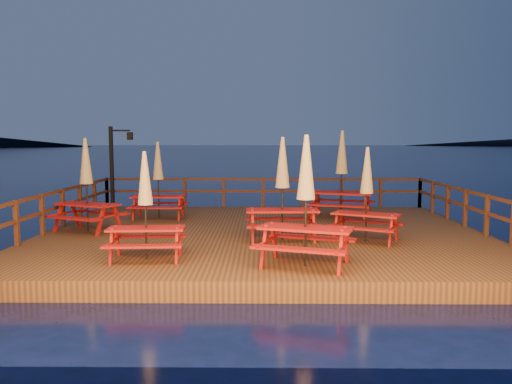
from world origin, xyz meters
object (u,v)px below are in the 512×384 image
at_px(picnic_table_0, 158,179).
at_px(picnic_table_2, 367,193).
at_px(lamp_post, 116,160).
at_px(picnic_table_1, 86,183).

xyz_separation_m(picnic_table_0, picnic_table_2, (5.88, -3.51, -0.06)).
height_order(lamp_post, picnic_table_0, lamp_post).
xyz_separation_m(lamp_post, picnic_table_0, (2.05, -2.44, -0.52)).
bearing_deg(picnic_table_0, picnic_table_2, -30.40).
bearing_deg(picnic_table_0, lamp_post, 130.49).
bearing_deg(lamp_post, picnic_table_0, -49.96).
distance_m(picnic_table_0, picnic_table_2, 6.85).
relative_size(picnic_table_0, picnic_table_1, 0.96).
bearing_deg(picnic_table_2, picnic_table_1, -163.37).
relative_size(picnic_table_1, picnic_table_2, 1.10).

